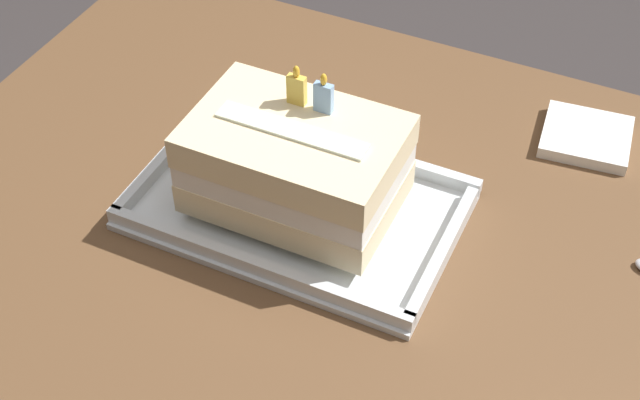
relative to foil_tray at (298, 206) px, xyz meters
The scene contains 4 objects.
dining_table 0.13m from the foil_tray, ahead, with size 1.00×0.74×0.69m.
foil_tray is the anchor object (origin of this frame).
birthday_cake 0.07m from the foil_tray, 90.00° to the left, with size 0.21×0.14×0.14m.
napkin_pile 0.36m from the foil_tray, 44.07° to the left, with size 0.11×0.10×0.01m.
Camera 1 is at (0.26, -0.61, 1.39)m, focal length 50.68 mm.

